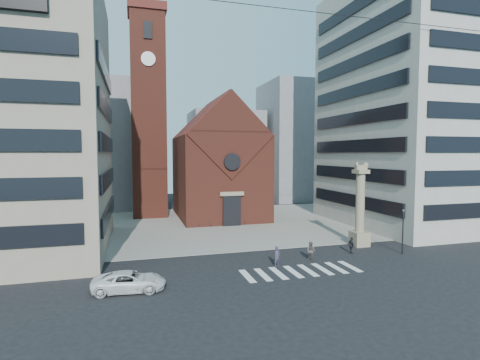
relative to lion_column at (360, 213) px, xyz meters
name	(u,v)px	position (x,y,z in m)	size (l,w,h in m)	color
ground	(280,261)	(-10.01, -3.00, -3.46)	(120.00, 120.00, 0.00)	black
piazza	(228,223)	(-10.01, 16.00, -3.43)	(46.00, 30.00, 0.05)	gray
zebra_crossing	(301,271)	(-9.46, -6.00, -3.45)	(10.20, 3.20, 0.01)	white
church	(218,164)	(-10.01, 22.04, 4.53)	(12.00, 16.65, 18.00)	maroon
campanile	(148,112)	(-20.01, 25.00, 12.28)	(5.50, 5.50, 31.20)	maroon
building_left	(4,117)	(-34.01, 7.00, 9.54)	(18.00, 20.00, 26.00)	gray
building_right	(414,105)	(13.99, 9.00, 12.54)	(18.00, 22.00, 32.00)	#B3AFA2
bg_block_left	(87,145)	(-30.01, 37.00, 7.54)	(16.00, 14.00, 22.00)	gray
bg_block_mid	(225,156)	(-4.01, 42.00, 5.54)	(14.00, 12.00, 18.00)	gray
bg_block_right	(302,142)	(11.99, 39.00, 8.54)	(16.00, 14.00, 24.00)	gray
lion_column	(360,213)	(0.00, 0.00, 0.00)	(1.63, 1.60, 8.68)	gray
traffic_light	(403,230)	(1.99, -4.00, -1.17)	(0.13, 0.16, 4.30)	black
white_car	(129,281)	(-22.81, -6.81, -2.77)	(2.29, 4.96, 1.38)	white
pedestrian_0	(277,257)	(-10.87, -4.38, -2.59)	(0.63, 0.42, 1.74)	#383246
pedestrian_1	(311,251)	(-7.26, -3.45, -2.62)	(0.82, 0.64, 1.68)	#574B46
pedestrian_2	(351,245)	(-2.49, -2.43, -2.66)	(0.93, 0.39, 1.59)	#222229
scooter_0	(188,223)	(-15.69, 14.77, -2.89)	(0.68, 1.96, 1.03)	black
scooter_1	(200,222)	(-14.14, 14.77, -2.84)	(0.54, 1.90, 1.14)	black
scooter_2	(211,222)	(-12.59, 14.77, -2.89)	(0.68, 1.96, 1.03)	black
scooter_3	(223,221)	(-11.04, 14.77, -2.84)	(0.54, 1.90, 1.14)	black
scooter_4	(234,221)	(-9.49, 14.77, -2.89)	(0.68, 1.96, 1.03)	black
scooter_5	(245,220)	(-7.93, 14.77, -2.84)	(0.54, 1.90, 1.14)	black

